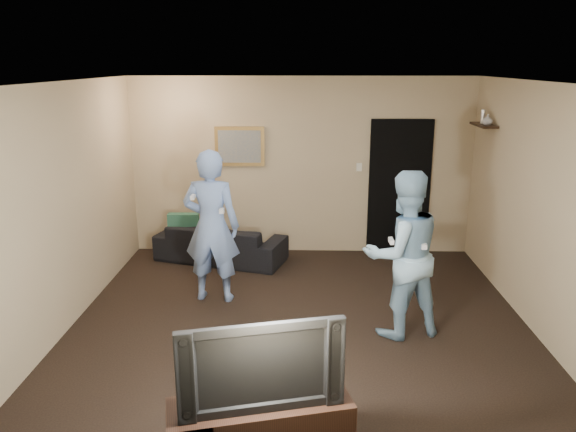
{
  "coord_description": "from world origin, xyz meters",
  "views": [
    {
      "loc": [
        0.02,
        -5.66,
        2.8
      ],
      "look_at": [
        -0.14,
        0.3,
        1.15
      ],
      "focal_mm": 35.0,
      "sensor_mm": 36.0,
      "label": 1
    }
  ],
  "objects_px": {
    "tv_console": "(260,431)",
    "television": "(259,361)",
    "wii_player_left": "(212,226)",
    "wii_player_right": "(403,255)",
    "sofa": "(221,243)"
  },
  "relations": [
    {
      "from": "tv_console",
      "to": "television",
      "type": "height_order",
      "value": "television"
    },
    {
      "from": "wii_player_left",
      "to": "television",
      "type": "bearing_deg",
      "value": -74.82
    },
    {
      "from": "television",
      "to": "tv_console",
      "type": "bearing_deg",
      "value": 0.0
    },
    {
      "from": "tv_console",
      "to": "wii_player_right",
      "type": "height_order",
      "value": "wii_player_right"
    },
    {
      "from": "sofa",
      "to": "wii_player_left",
      "type": "xyz_separation_m",
      "value": [
        0.1,
        -1.36,
        0.65
      ]
    },
    {
      "from": "television",
      "to": "wii_player_right",
      "type": "distance_m",
      "value": 2.43
    },
    {
      "from": "television",
      "to": "wii_player_left",
      "type": "bearing_deg",
      "value": 91.25
    },
    {
      "from": "sofa",
      "to": "tv_console",
      "type": "xyz_separation_m",
      "value": [
        0.88,
        -4.24,
        -0.02
      ]
    },
    {
      "from": "television",
      "to": "wii_player_left",
      "type": "xyz_separation_m",
      "value": [
        -0.78,
        2.87,
        0.11
      ]
    },
    {
      "from": "sofa",
      "to": "wii_player_right",
      "type": "height_order",
      "value": "wii_player_right"
    },
    {
      "from": "sofa",
      "to": "tv_console",
      "type": "bearing_deg",
      "value": 118.24
    },
    {
      "from": "sofa",
      "to": "wii_player_left",
      "type": "relative_size",
      "value": 1.0
    },
    {
      "from": "sofa",
      "to": "wii_player_left",
      "type": "bearing_deg",
      "value": 110.81
    },
    {
      "from": "wii_player_left",
      "to": "wii_player_right",
      "type": "height_order",
      "value": "wii_player_left"
    },
    {
      "from": "wii_player_left",
      "to": "sofa",
      "type": "bearing_deg",
      "value": 94.34
    }
  ]
}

